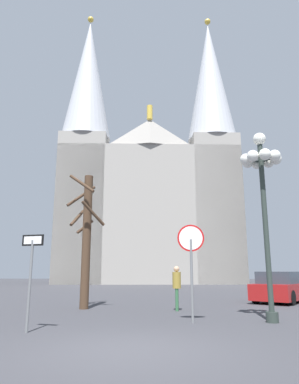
{
  "coord_description": "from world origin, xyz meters",
  "views": [
    {
      "loc": [
        0.7,
        -7.14,
        1.47
      ],
      "look_at": [
        -0.39,
        19.0,
        7.33
      ],
      "focal_mm": 32.93,
      "sensor_mm": 36.0,
      "label": 1
    }
  ],
  "objects_px": {
    "stop_sign": "(191,252)",
    "pedestrian_walking": "(177,284)",
    "parked_car_near_red": "(282,288)",
    "street_lamp": "(262,180)",
    "bare_tree": "(86,235)",
    "cathedral": "(149,190)",
    "one_way_arrow_sign": "(31,269)"
  },
  "relations": [
    {
      "from": "bare_tree",
      "to": "street_lamp",
      "type": "bearing_deg",
      "value": -28.5
    },
    {
      "from": "stop_sign",
      "to": "pedestrian_walking",
      "type": "bearing_deg",
      "value": 96.25
    },
    {
      "from": "one_way_arrow_sign",
      "to": "parked_car_near_red",
      "type": "bearing_deg",
      "value": 44.35
    },
    {
      "from": "street_lamp",
      "to": "one_way_arrow_sign",
      "type": "bearing_deg",
      "value": -163.14
    },
    {
      "from": "cathedral",
      "to": "parked_car_near_red",
      "type": "distance_m",
      "value": 29.28
    },
    {
      "from": "bare_tree",
      "to": "one_way_arrow_sign",
      "type": "bearing_deg",
      "value": -91.79
    },
    {
      "from": "stop_sign",
      "to": "parked_car_near_red",
      "type": "relative_size",
      "value": 0.64
    },
    {
      "from": "stop_sign",
      "to": "pedestrian_walking",
      "type": "relative_size",
      "value": 1.73
    },
    {
      "from": "cathedral",
      "to": "bare_tree",
      "type": "relative_size",
      "value": 6.51
    },
    {
      "from": "parked_car_near_red",
      "to": "stop_sign",
      "type": "bearing_deg",
      "value": -124.57
    },
    {
      "from": "bare_tree",
      "to": "parked_car_near_red",
      "type": "xyz_separation_m",
      "value": [
        8.86,
        3.43,
        -2.21
      ]
    },
    {
      "from": "cathedral",
      "to": "bare_tree",
      "type": "height_order",
      "value": "cathedral"
    },
    {
      "from": "street_lamp",
      "to": "pedestrian_walking",
      "type": "xyz_separation_m",
      "value": [
        -2.66,
        2.93,
        -3.28
      ]
    },
    {
      "from": "one_way_arrow_sign",
      "to": "street_lamp",
      "type": "height_order",
      "value": "street_lamp"
    },
    {
      "from": "cathedral",
      "to": "one_way_arrow_sign",
      "type": "distance_m",
      "value": 36.38
    },
    {
      "from": "street_lamp",
      "to": "pedestrian_walking",
      "type": "height_order",
      "value": "street_lamp"
    },
    {
      "from": "street_lamp",
      "to": "bare_tree",
      "type": "distance_m",
      "value": 7.32
    },
    {
      "from": "parked_car_near_red",
      "to": "cathedral",
      "type": "bearing_deg",
      "value": 106.15
    },
    {
      "from": "pedestrian_walking",
      "to": "one_way_arrow_sign",
      "type": "bearing_deg",
      "value": -128.02
    },
    {
      "from": "one_way_arrow_sign",
      "to": "bare_tree",
      "type": "height_order",
      "value": "bare_tree"
    },
    {
      "from": "cathedral",
      "to": "pedestrian_walking",
      "type": "distance_m",
      "value": 31.93
    },
    {
      "from": "street_lamp",
      "to": "bare_tree",
      "type": "xyz_separation_m",
      "value": [
        -6.32,
        3.43,
        -1.39
      ]
    },
    {
      "from": "one_way_arrow_sign",
      "to": "stop_sign",
      "type": "bearing_deg",
      "value": 23.1
    },
    {
      "from": "street_lamp",
      "to": "bare_tree",
      "type": "height_order",
      "value": "street_lamp"
    },
    {
      "from": "pedestrian_walking",
      "to": "parked_car_near_red",
      "type": "bearing_deg",
      "value": 37.07
    },
    {
      "from": "parked_car_near_red",
      "to": "street_lamp",
      "type": "bearing_deg",
      "value": -110.31
    },
    {
      "from": "cathedral",
      "to": "parked_car_near_red",
      "type": "xyz_separation_m",
      "value": [
        7.56,
        -26.11,
        -10.89
      ]
    },
    {
      "from": "street_lamp",
      "to": "pedestrian_walking",
      "type": "bearing_deg",
      "value": 132.2
    },
    {
      "from": "bare_tree",
      "to": "parked_car_near_red",
      "type": "distance_m",
      "value": 9.75
    },
    {
      "from": "cathedral",
      "to": "one_way_arrow_sign",
      "type": "xyz_separation_m",
      "value": [
        -1.46,
        -34.93,
        -10.05
      ]
    },
    {
      "from": "stop_sign",
      "to": "street_lamp",
      "type": "bearing_deg",
      "value": 4.61
    },
    {
      "from": "street_lamp",
      "to": "bare_tree",
      "type": "bearing_deg",
      "value": 151.5
    }
  ]
}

